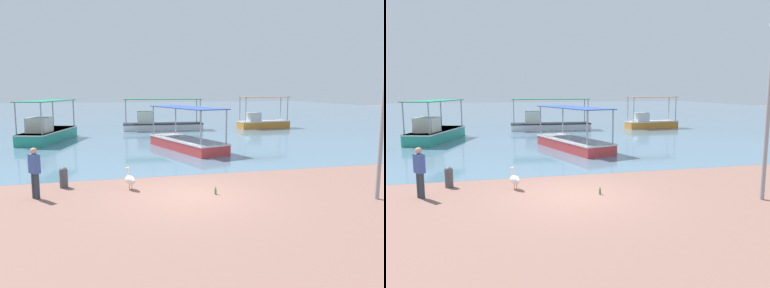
# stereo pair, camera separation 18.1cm
# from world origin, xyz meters

# --- Properties ---
(ground) EXTENTS (120.00, 120.00, 0.00)m
(ground) POSITION_xyz_m (0.00, 0.00, 0.00)
(ground) COLOR #855E52
(harbor_water) EXTENTS (110.00, 90.00, 0.00)m
(harbor_water) POSITION_xyz_m (0.00, 48.00, 0.00)
(harbor_water) COLOR slate
(harbor_water) RESTS_ON ground
(fishing_boat_center) EXTENTS (3.65, 6.52, 2.51)m
(fishing_boat_center) POSITION_xyz_m (2.14, 9.60, 0.50)
(fishing_boat_center) COLOR #D03A3A
(fishing_boat_center) RESTS_ON harbor_water
(fishing_boat_far_left) EXTENTS (7.07, 2.36, 2.72)m
(fishing_boat_far_left) POSITION_xyz_m (2.36, 20.81, 0.61)
(fishing_boat_far_left) COLOR silver
(fishing_boat_far_left) RESTS_ON harbor_water
(fishing_boat_outer) EXTENTS (3.54, 6.56, 2.80)m
(fishing_boat_outer) POSITION_xyz_m (-6.36, 15.40, 0.66)
(fishing_boat_outer) COLOR teal
(fishing_boat_outer) RESTS_ON harbor_water
(fishing_boat_near_right) EXTENTS (4.97, 1.93, 2.88)m
(fishing_boat_near_right) POSITION_xyz_m (11.80, 20.11, 0.61)
(fishing_boat_near_right) COLOR orange
(fishing_boat_near_right) RESTS_ON harbor_water
(pelican) EXTENTS (0.47, 0.77, 0.80)m
(pelican) POSITION_xyz_m (-1.90, 1.29, 0.38)
(pelican) COLOR #E0997A
(pelican) RESTS_ON ground
(lamp_post) EXTENTS (0.28, 0.28, 5.63)m
(lamp_post) POSITION_xyz_m (5.82, -1.84, 3.17)
(lamp_post) COLOR gray
(lamp_post) RESTS_ON ground
(mooring_bollard) EXTENTS (0.31, 0.31, 0.76)m
(mooring_bollard) POSITION_xyz_m (-4.22, 2.17, 0.41)
(mooring_bollard) COLOR #47474C
(mooring_bollard) RESTS_ON ground
(fisherman_standing) EXTENTS (0.41, 0.45, 1.69)m
(fisherman_standing) POSITION_xyz_m (-4.99, 0.93, 0.91)
(fisherman_standing) COLOR #2D363F
(fisherman_standing) RESTS_ON ground
(glass_bottle) EXTENTS (0.07, 0.07, 0.27)m
(glass_bottle) POSITION_xyz_m (0.86, -0.05, 0.11)
(glass_bottle) COLOR #3F7F4C
(glass_bottle) RESTS_ON ground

